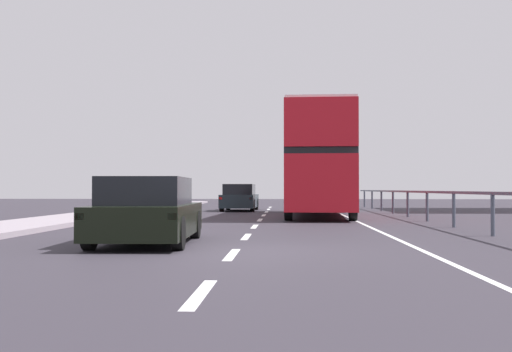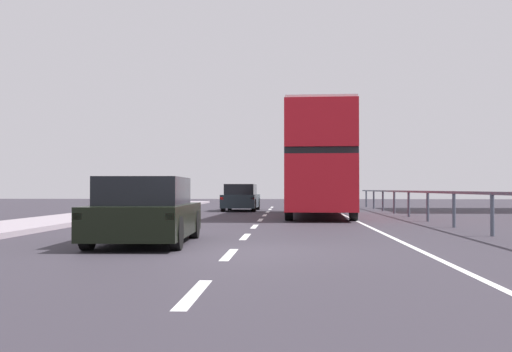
{
  "view_description": "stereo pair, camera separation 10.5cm",
  "coord_description": "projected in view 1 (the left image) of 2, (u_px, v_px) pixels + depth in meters",
  "views": [
    {
      "loc": [
        0.92,
        -11.67,
        1.14
      ],
      "look_at": [
        0.02,
        7.85,
        1.55
      ],
      "focal_mm": 43.96,
      "sensor_mm": 36.0,
      "label": 1
    },
    {
      "loc": [
        1.03,
        -11.66,
        1.14
      ],
      "look_at": [
        0.02,
        7.85,
        1.55
      ],
      "focal_mm": 43.96,
      "sensor_mm": 36.0,
      "label": 2
    }
  ],
  "objects": [
    {
      "name": "ground_plane",
      "position": [
        236.0,
        253.0,
        11.67
      ],
      "size": [
        73.42,
        120.0,
        0.1
      ],
      "primitive_type": "cube",
      "color": "#302C35"
    },
    {
      "name": "lane_paint_markings",
      "position": [
        323.0,
        225.0,
        19.93
      ],
      "size": [
        3.61,
        46.0,
        0.01
      ],
      "color": "silver",
      "rests_on": "ground"
    },
    {
      "name": "bridge_side_railing",
      "position": [
        439.0,
        197.0,
        20.4
      ],
      "size": [
        0.1,
        42.0,
        1.08
      ],
      "color": "#464C5B",
      "rests_on": "ground"
    },
    {
      "name": "double_decker_bus_red",
      "position": [
        319.0,
        161.0,
        26.54
      ],
      "size": [
        2.98,
        11.03,
        4.36
      ],
      "rotation": [
        0.0,
        0.0,
        -0.04
      ],
      "color": "#B6141F",
      "rests_on": "ground"
    },
    {
      "name": "hatchback_car_near",
      "position": [
        148.0,
        212.0,
        13.04
      ],
      "size": [
        1.98,
        4.32,
        1.39
      ],
      "rotation": [
        0.0,
        0.0,
        0.03
      ],
      "color": "black",
      "rests_on": "ground"
    },
    {
      "name": "sedan_car_ahead",
      "position": [
        240.0,
        198.0,
        32.93
      ],
      "size": [
        1.83,
        4.38,
        1.4
      ],
      "rotation": [
        0.0,
        0.0,
        -0.02
      ],
      "color": "#1B272C",
      "rests_on": "ground"
    }
  ]
}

